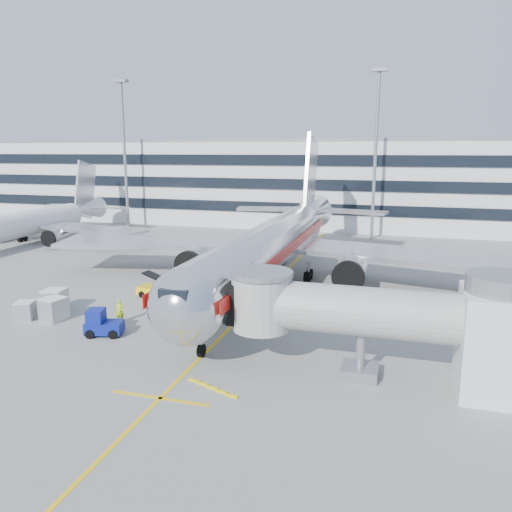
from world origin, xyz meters
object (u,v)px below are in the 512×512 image
(belt_loader, at_px, (162,290))
(cargo_container_left, at_px, (54,309))
(ramp_worker, at_px, (120,311))
(main_jet, at_px, (274,244))
(cargo_container_right, at_px, (55,300))
(baggage_tug, at_px, (102,324))
(cargo_container_front, at_px, (25,310))

(belt_loader, bearing_deg, cargo_container_left, -123.72)
(cargo_container_left, height_order, ramp_worker, ramp_worker)
(main_jet, bearing_deg, ramp_worker, -120.39)
(cargo_container_left, xyz_separation_m, cargo_container_right, (-1.55, 2.07, 0.01))
(belt_loader, distance_m, baggage_tug, 10.21)
(cargo_container_right, bearing_deg, ramp_worker, -8.89)
(cargo_container_right, bearing_deg, belt_loader, 41.35)
(baggage_tug, height_order, ramp_worker, baggage_tug)
(cargo_container_left, relative_size, cargo_container_front, 1.18)
(baggage_tug, xyz_separation_m, ramp_worker, (-0.20, 2.85, 0.08))
(main_jet, height_order, cargo_container_right, main_jet)
(cargo_container_left, bearing_deg, ramp_worker, 9.87)
(main_jet, bearing_deg, baggage_tug, -115.78)
(belt_loader, bearing_deg, cargo_container_front, -132.01)
(cargo_container_left, relative_size, cargo_container_right, 1.03)
(belt_loader, distance_m, cargo_container_left, 10.00)
(belt_loader, height_order, cargo_container_left, belt_loader)
(main_jet, distance_m, cargo_container_left, 21.96)
(belt_loader, height_order, cargo_container_right, belt_loader)
(cargo_container_front, bearing_deg, belt_loader, 47.99)
(belt_loader, xyz_separation_m, ramp_worker, (-0.01, -7.35, 0.28))
(cargo_container_left, xyz_separation_m, ramp_worker, (5.54, 0.96, 0.01))
(main_jet, xyz_separation_m, cargo_container_left, (-14.47, -16.19, -3.29))
(cargo_container_right, bearing_deg, cargo_container_front, -108.31)
(cargo_container_front, height_order, ramp_worker, ramp_worker)
(main_jet, distance_m, cargo_container_right, 21.60)
(cargo_container_right, height_order, cargo_container_front, cargo_container_right)
(cargo_container_left, relative_size, ramp_worker, 1.09)
(belt_loader, xyz_separation_m, cargo_container_front, (-7.95, -8.83, 0.08))
(belt_loader, relative_size, cargo_container_front, 2.85)
(baggage_tug, xyz_separation_m, cargo_container_left, (-5.74, 1.89, 0.06))
(main_jet, bearing_deg, cargo_container_left, -131.79)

